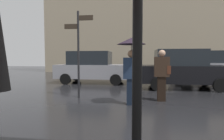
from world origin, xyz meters
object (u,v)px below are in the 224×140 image
Objects in this scene: pedestrian_with_bag at (162,72)px; parked_car_left at (207,66)px; parked_car_distant at (182,69)px; street_signpost at (78,46)px; parked_car_right at (93,67)px; pedestrian_with_umbrella at (131,56)px.

parked_car_left reaches higher than pedestrian_with_bag.
parked_car_distant is 5.23m from street_signpost.
street_signpost is at bearing 100.12° from parked_car_right.
pedestrian_with_umbrella is 8.21m from parked_car_left.
pedestrian_with_umbrella reaches higher than parked_car_right.
parked_car_distant is at bearing -65.57° from pedestrian_with_bag.
pedestrian_with_bag is at bearing 131.64° from parked_car_right.
street_signpost reaches higher than parked_car_left.
parked_car_right is (-3.49, 4.43, -0.05)m from pedestrian_with_bag.
street_signpost reaches higher than parked_car_distant.
street_signpost reaches higher than pedestrian_with_umbrella.
parked_car_distant is (4.82, -1.46, 0.01)m from parked_car_right.
parked_car_distant is at bearing 166.57° from parked_car_right.
parked_car_right is (-7.04, -1.69, -0.04)m from parked_car_left.
parked_car_left is at bearing -71.72° from pedestrian_with_bag.
pedestrian_with_umbrella is 2.19m from street_signpost.
parked_car_left is at bearing -163.09° from parked_car_right.
pedestrian_with_umbrella is 1.20× the size of pedestrian_with_bag.
parked_car_left is 1.05× the size of parked_car_right.
parked_car_right is (-2.47, 5.10, -0.60)m from pedestrian_with_umbrella.
pedestrian_with_umbrella is at bearing 68.29° from parked_car_left.
street_signpost is at bearing 30.64° from pedestrian_with_umbrella.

